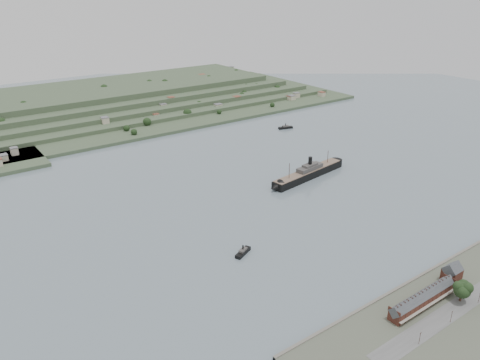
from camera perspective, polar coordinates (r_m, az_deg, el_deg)
ground at (r=415.65m, az=2.72°, el=-3.04°), size 1400.00×1400.00×0.00m
near_shore at (r=314.25m, az=25.14°, el=-14.85°), size 220.00×80.00×2.60m
terrace_row at (r=310.36m, az=21.36°, el=-13.32°), size 55.60×9.80×11.07m
gabled_building at (r=339.22m, az=24.43°, el=-10.25°), size 10.40×10.18×14.09m
far_peninsula at (r=751.90m, az=-14.66°, el=9.22°), size 760.00×309.00×30.00m
steamship at (r=473.23m, az=8.11°, el=0.75°), size 107.46×26.27×25.83m
tugboat at (r=343.25m, az=0.36°, el=-8.76°), size 16.60×10.76×7.33m
ferry_east at (r=634.45m, az=5.58°, el=6.41°), size 20.29×10.59×7.33m
fig_tree at (r=321.22m, az=25.58°, el=-11.92°), size 12.82×11.10×14.31m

